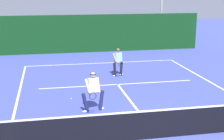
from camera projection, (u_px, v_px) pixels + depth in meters
The scene contains 9 objects.
ground_plane at pixel (159, 138), 10.76m from camera, with size 80.00×80.00×0.00m, color #3F4AA5.
court_line_baseline_far at pixel (101, 63), 21.56m from camera, with size 9.66×0.10×0.01m, color white.
court_line_service at pixel (118, 84), 16.77m from camera, with size 7.87×0.10×0.01m, color white.
court_line_centre at pixel (134, 105), 13.80m from camera, with size 0.10×6.40×0.01m, color white.
tennis_net at pixel (159, 124), 10.64m from camera, with size 10.59×0.09×1.07m.
player_near at pixel (93, 90), 12.91m from camera, with size 0.98×0.90×1.60m.
player_far at pixel (118, 61), 18.21m from camera, with size 0.69×0.93×1.55m.
tennis_ball at pixel (71, 99), 14.48m from camera, with size 0.07×0.07×0.07m, color #D1E033.
back_fence_windscreen at pixel (93, 34), 24.99m from camera, with size 16.84×0.12×2.85m, color #0E3814.
Camera 1 is at (-3.45, -9.41, 4.75)m, focal length 52.87 mm.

